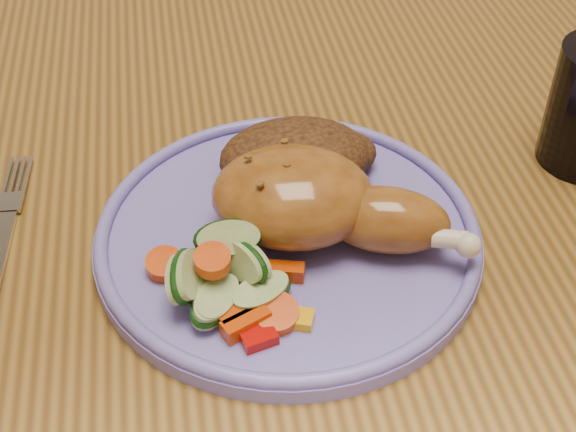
{
  "coord_description": "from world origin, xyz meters",
  "views": [
    {
      "loc": [
        -0.15,
        -0.47,
        1.14
      ],
      "look_at": [
        -0.08,
        -0.06,
        0.78
      ],
      "focal_mm": 50.0,
      "sensor_mm": 36.0,
      "label": 1
    }
  ],
  "objects_px": {
    "chair_far": "(268,54)",
    "fork": "(0,244)",
    "dining_table": "(371,252)",
    "plate": "(288,238)"
  },
  "relations": [
    {
      "from": "chair_far",
      "to": "fork",
      "type": "xyz_separation_m",
      "value": [
        -0.28,
        -0.66,
        0.26
      ]
    },
    {
      "from": "fork",
      "to": "dining_table",
      "type": "bearing_deg",
      "value": 6.91
    },
    {
      "from": "chair_far",
      "to": "plate",
      "type": "xyz_separation_m",
      "value": [
        -0.08,
        -0.69,
        0.26
      ]
    },
    {
      "from": "dining_table",
      "to": "fork",
      "type": "height_order",
      "value": "fork"
    },
    {
      "from": "fork",
      "to": "chair_far",
      "type": "bearing_deg",
      "value": 66.86
    },
    {
      "from": "dining_table",
      "to": "chair_far",
      "type": "xyz_separation_m",
      "value": [
        0.0,
        0.63,
        -0.17
      ]
    },
    {
      "from": "chair_far",
      "to": "plate",
      "type": "relative_size",
      "value": 3.37
    },
    {
      "from": "dining_table",
      "to": "plate",
      "type": "distance_m",
      "value": 0.14
    },
    {
      "from": "chair_far",
      "to": "plate",
      "type": "height_order",
      "value": "chair_far"
    },
    {
      "from": "chair_far",
      "to": "plate",
      "type": "bearing_deg",
      "value": -96.8
    }
  ]
}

